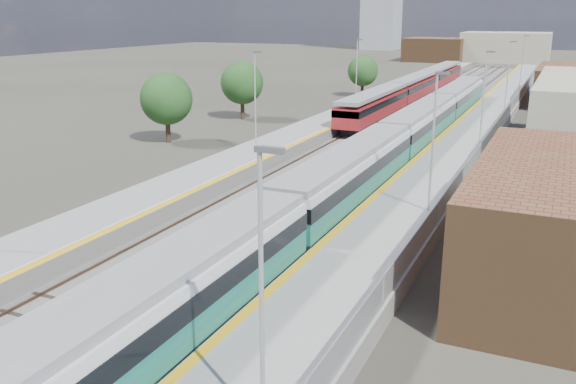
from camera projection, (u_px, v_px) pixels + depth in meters
The scene contains 11 objects.
ground at pixel (421, 132), 60.55m from camera, with size 320.00×320.00×0.00m, color #47443A.
ballast_bed at pixel (405, 126), 63.62m from camera, with size 10.50×155.00×0.06m, color #565451.
tracks at pixel (414, 123), 64.83m from camera, with size 8.96×160.00×0.17m.
platform_right at pixel (480, 127), 60.48m from camera, with size 4.70×155.00×8.52m.
platform_left at pixel (344, 117), 66.18m from camera, with size 4.30×155.00×8.52m.
buildings at pixel (431, 16), 142.11m from camera, with size 72.00×185.50×40.00m.
green_train at pixel (391, 144), 44.51m from camera, with size 2.76×77.00×3.04m.
red_train at pixel (415, 87), 79.98m from camera, with size 2.73×55.31×3.44m.
tree_a at pixel (166, 99), 54.53m from camera, with size 4.68×4.68×6.34m.
tree_b at pixel (242, 83), 66.91m from camera, with size 4.70×4.70×6.37m.
tree_c at pixel (363, 71), 85.16m from camera, with size 4.25×4.25×5.76m.
Camera 1 is at (12.72, -9.90, 11.33)m, focal length 38.00 mm.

